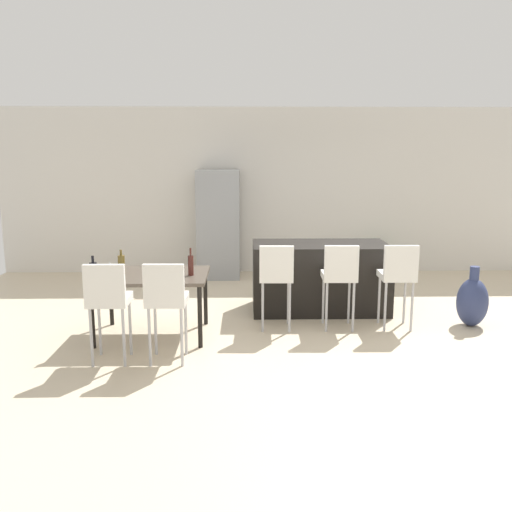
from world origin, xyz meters
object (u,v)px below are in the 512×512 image
bar_chair_left (276,273)px  bar_chair_middle (340,273)px  bar_chair_right (398,273)px  dining_table (152,280)px  wine_bottle_far (121,264)px  potted_plant (383,258)px  wine_glass_left (110,266)px  wine_bottle_corner (191,265)px  dining_chair_near (108,297)px  dining_chair_far (166,296)px  kitchen_island (320,277)px  wine_bottle_right (93,271)px  floor_vase (472,302)px  refrigerator (219,224)px

bar_chair_left → bar_chair_middle: (0.76, -0.00, 0.00)m
bar_chair_middle → bar_chair_right: 0.70m
dining_table → bar_chair_middle: bearing=4.8°
bar_chair_left → wine_bottle_far: 1.81m
bar_chair_middle → potted_plant: bearing=65.9°
bar_chair_right → wine_glass_left: bearing=-174.8°
wine_bottle_corner → wine_glass_left: size_ratio=1.82×
dining_chair_near → dining_chair_far: bearing=0.0°
bar_chair_middle → dining_chair_near: 2.70m
bar_chair_middle → kitchen_island: bearing=98.4°
wine_bottle_right → dining_table: bearing=28.9°
bar_chair_middle → dining_table: bearing=-175.2°
bar_chair_right → bar_chair_left: bearing=180.0°
floor_vase → dining_table: bearing=-175.8°
dining_chair_far → floor_vase: size_ratio=1.40×
wine_bottle_corner → wine_bottle_right: wine_bottle_corner is taller
dining_chair_near → dining_chair_far: same height
dining_chair_near → wine_bottle_corner: (0.75, 0.76, 0.16)m
bar_chair_right → refrigerator: 3.68m
bar_chair_middle → dining_chair_near: same height
floor_vase → wine_bottle_corner: bearing=-174.0°
wine_bottle_right → wine_bottle_far: bearing=55.6°
wine_bottle_right → floor_vase: size_ratio=0.37×
dining_chair_far → wine_bottle_far: bearing=126.6°
dining_table → kitchen_island: bearing=25.7°
wine_bottle_right → potted_plant: 5.30m
wine_bottle_far → wine_bottle_right: wine_bottle_far is taller
bar_chair_left → floor_vase: size_ratio=1.40×
wine_bottle_corner → bar_chair_left: bearing=14.9°
dining_chair_far → bar_chair_right: bearing=21.2°
bar_chair_left → dining_chair_far: (-1.16, -1.02, 0.00)m
wine_bottle_right → refrigerator: bearing=70.5°
dining_chair_far → refrigerator: size_ratio=0.57×
bar_chair_middle → refrigerator: bearing=118.9°
wine_bottle_far → potted_plant: (3.84, 3.03, -0.54)m
wine_bottle_corner → wine_glass_left: wine_bottle_corner is taller
wine_glass_left → wine_bottle_far: bearing=54.5°
bar_chair_middle → wine_glass_left: bearing=-173.4°
wine_bottle_right → dining_chair_far: bearing=-31.0°
dining_chair_near → refrigerator: 4.00m
bar_chair_middle → dining_chair_far: bearing=-152.1°
bar_chair_right → wine_bottle_far: size_ratio=3.72×
kitchen_island → wine_bottle_far: size_ratio=6.41×
kitchen_island → bar_chair_left: bar_chair_left is taller
wine_bottle_corner → potted_plant: (3.03, 3.12, -0.54)m
kitchen_island → wine_glass_left: bearing=-156.0°
bar_chair_right → wine_glass_left: bar_chair_right is taller
bar_chair_left → dining_chair_near: same height
bar_chair_left → dining_table: size_ratio=0.81×
bar_chair_middle → bar_chair_right: (0.70, -0.00, 0.00)m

